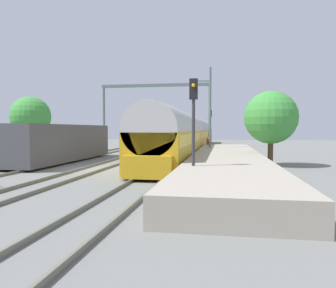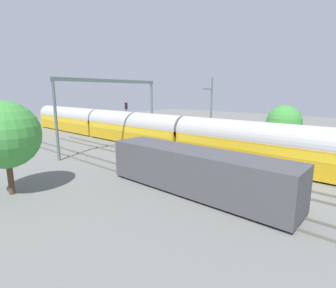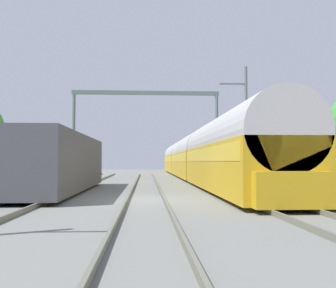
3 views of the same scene
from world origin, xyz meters
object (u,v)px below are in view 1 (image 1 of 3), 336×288
object	(u,v)px
freight_car	(62,143)
railway_signal_far	(210,124)
person_crossing	(208,143)
railway_signal_near	(193,117)
catenary_gantry	(155,102)
passenger_train	(193,134)

from	to	relation	value
freight_car	railway_signal_far	distance (m)	22.45
person_crossing	railway_signal_near	bearing A→B (deg)	-179.27
freight_car	catenary_gantry	size ratio (longest dim) A/B	0.99
freight_car	railway_signal_near	world-z (taller)	railway_signal_near
person_crossing	railway_signal_far	xyz separation A→B (m)	(-0.04, 8.45, 2.18)
railway_signal_near	railway_signal_far	bearing A→B (deg)	90.66
passenger_train	railway_signal_far	size ratio (longest dim) A/B	9.83
railway_signal_far	catenary_gantry	xyz separation A→B (m)	(-6.29, -5.03, 2.47)
railway_signal_near	catenary_gantry	world-z (taller)	catenary_gantry
person_crossing	catenary_gantry	size ratio (longest dim) A/B	0.13
freight_car	railway_signal_near	xyz separation A→B (m)	(10.99, -9.22, 1.58)
railway_signal_near	railway_signal_far	xyz separation A→B (m)	(-0.33, 28.91, 0.16)
person_crossing	railway_signal_far	bearing A→B (deg)	0.21
catenary_gantry	railway_signal_near	bearing A→B (deg)	-74.50
passenger_train	freight_car	bearing A→B (deg)	-118.63
railway_signal_near	freight_car	bearing A→B (deg)	140.00
passenger_train	freight_car	world-z (taller)	passenger_train
person_crossing	passenger_train	bearing A→B (deg)	22.25
freight_car	catenary_gantry	distance (m)	15.86
passenger_train	catenary_gantry	world-z (taller)	catenary_gantry
person_crossing	railway_signal_near	size ratio (longest dim) A/B	0.37
freight_car	person_crossing	distance (m)	15.52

